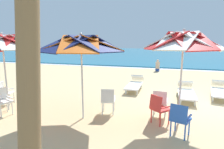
{
  "coord_description": "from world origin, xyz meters",
  "views": [
    {
      "loc": [
        -1.25,
        -7.48,
        2.4
      ],
      "look_at": [
        -3.49,
        -0.13,
        1.0
      ],
      "focal_mm": 30.54,
      "sensor_mm": 36.0,
      "label": 1
    }
  ],
  "objects_px": {
    "beach_umbrella_1": "(81,44)",
    "sun_lounger_0": "(220,91)",
    "sun_lounger_1": "(186,92)",
    "plastic_chair_0": "(160,102)",
    "beach_umbrella_2": "(2,43)",
    "beach_umbrella_0": "(183,42)",
    "plastic_chair_1": "(180,118)",
    "plastic_chair_6": "(4,92)",
    "sun_lounger_2": "(135,84)",
    "plastic_chair_3": "(108,99)",
    "plastic_chair_4": "(2,100)",
    "beachgoer_seated": "(158,67)",
    "plastic_chair_2": "(159,107)"
  },
  "relations": [
    {
      "from": "plastic_chair_1",
      "to": "plastic_chair_0",
      "type": "bearing_deg",
      "value": 115.13
    },
    {
      "from": "plastic_chair_3",
      "to": "beach_umbrella_2",
      "type": "relative_size",
      "value": 0.33
    },
    {
      "from": "plastic_chair_2",
      "to": "sun_lounger_1",
      "type": "bearing_deg",
      "value": 71.36
    },
    {
      "from": "plastic_chair_1",
      "to": "sun_lounger_1",
      "type": "xyz_separation_m",
      "value": [
        0.41,
        3.43,
        -0.22
      ]
    },
    {
      "from": "plastic_chair_0",
      "to": "plastic_chair_2",
      "type": "distance_m",
      "value": 0.54
    },
    {
      "from": "sun_lounger_1",
      "to": "beachgoer_seated",
      "type": "distance_m",
      "value": 7.18
    },
    {
      "from": "beach_umbrella_1",
      "to": "plastic_chair_4",
      "type": "height_order",
      "value": "beach_umbrella_1"
    },
    {
      "from": "beach_umbrella_2",
      "to": "plastic_chair_6",
      "type": "distance_m",
      "value": 1.95
    },
    {
      "from": "plastic_chair_1",
      "to": "plastic_chair_2",
      "type": "height_order",
      "value": "same"
    },
    {
      "from": "beach_umbrella_1",
      "to": "beach_umbrella_2",
      "type": "height_order",
      "value": "beach_umbrella_2"
    },
    {
      "from": "plastic_chair_0",
      "to": "plastic_chair_4",
      "type": "bearing_deg",
      "value": -165.3
    },
    {
      "from": "beach_umbrella_0",
      "to": "sun_lounger_0",
      "type": "height_order",
      "value": "beach_umbrella_0"
    },
    {
      "from": "sun_lounger_1",
      "to": "beach_umbrella_1",
      "type": "bearing_deg",
      "value": -136.2
    },
    {
      "from": "plastic_chair_3",
      "to": "beachgoer_seated",
      "type": "distance_m",
      "value": 9.57
    },
    {
      "from": "beach_umbrella_1",
      "to": "plastic_chair_3",
      "type": "distance_m",
      "value": 1.97
    },
    {
      "from": "beach_umbrella_0",
      "to": "sun_lounger_2",
      "type": "relative_size",
      "value": 1.26
    },
    {
      "from": "beach_umbrella_0",
      "to": "beach_umbrella_2",
      "type": "xyz_separation_m",
      "value": [
        -5.59,
        -0.51,
        -0.04
      ]
    },
    {
      "from": "plastic_chair_6",
      "to": "beach_umbrella_1",
      "type": "bearing_deg",
      "value": -5.53
    },
    {
      "from": "sun_lounger_2",
      "to": "plastic_chair_3",
      "type": "bearing_deg",
      "value": -94.79
    },
    {
      "from": "beach_umbrella_0",
      "to": "plastic_chair_0",
      "type": "relative_size",
      "value": 3.12
    },
    {
      "from": "plastic_chair_0",
      "to": "plastic_chair_4",
      "type": "xyz_separation_m",
      "value": [
        -4.88,
        -1.28,
        0.0
      ]
    },
    {
      "from": "plastic_chair_6",
      "to": "sun_lounger_1",
      "type": "xyz_separation_m",
      "value": [
        6.58,
        2.75,
        -0.22
      ]
    },
    {
      "from": "sun_lounger_2",
      "to": "beachgoer_seated",
      "type": "relative_size",
      "value": 2.32
    },
    {
      "from": "beach_umbrella_1",
      "to": "plastic_chair_1",
      "type": "bearing_deg",
      "value": -7.1
    },
    {
      "from": "sun_lounger_2",
      "to": "beach_umbrella_1",
      "type": "bearing_deg",
      "value": -103.22
    },
    {
      "from": "plastic_chair_0",
      "to": "beach_umbrella_2",
      "type": "xyz_separation_m",
      "value": [
        -5.04,
        -0.91,
        1.8
      ]
    },
    {
      "from": "beach_umbrella_0",
      "to": "plastic_chair_4",
      "type": "relative_size",
      "value": 3.12
    },
    {
      "from": "plastic_chair_1",
      "to": "plastic_chair_6",
      "type": "distance_m",
      "value": 6.21
    },
    {
      "from": "beach_umbrella_1",
      "to": "sun_lounger_0",
      "type": "height_order",
      "value": "beach_umbrella_1"
    },
    {
      "from": "plastic_chair_3",
      "to": "sun_lounger_2",
      "type": "bearing_deg",
      "value": 85.21
    },
    {
      "from": "plastic_chair_4",
      "to": "sun_lounger_1",
      "type": "xyz_separation_m",
      "value": [
        5.83,
        3.56,
        -0.22
      ]
    },
    {
      "from": "plastic_chair_3",
      "to": "sun_lounger_2",
      "type": "distance_m",
      "value": 3.35
    },
    {
      "from": "plastic_chair_3",
      "to": "beachgoer_seated",
      "type": "height_order",
      "value": "beachgoer_seated"
    },
    {
      "from": "plastic_chair_6",
      "to": "plastic_chair_0",
      "type": "bearing_deg",
      "value": 4.77
    },
    {
      "from": "beach_umbrella_1",
      "to": "sun_lounger_2",
      "type": "xyz_separation_m",
      "value": [
        0.91,
        3.89,
        -2.0
      ]
    },
    {
      "from": "beach_umbrella_2",
      "to": "plastic_chair_4",
      "type": "bearing_deg",
      "value": -67.16
    },
    {
      "from": "sun_lounger_1",
      "to": "plastic_chair_0",
      "type": "bearing_deg",
      "value": -112.52
    },
    {
      "from": "plastic_chair_2",
      "to": "sun_lounger_0",
      "type": "xyz_separation_m",
      "value": [
        2.32,
        3.48,
        -0.22
      ]
    },
    {
      "from": "beach_umbrella_0",
      "to": "sun_lounger_0",
      "type": "relative_size",
      "value": 1.22
    },
    {
      "from": "plastic_chair_1",
      "to": "beach_umbrella_0",
      "type": "bearing_deg",
      "value": 89.2
    },
    {
      "from": "plastic_chair_0",
      "to": "sun_lounger_1",
      "type": "bearing_deg",
      "value": 67.48
    },
    {
      "from": "beach_umbrella_0",
      "to": "plastic_chair_0",
      "type": "bearing_deg",
      "value": 144.15
    },
    {
      "from": "plastic_chair_6",
      "to": "sun_lounger_0",
      "type": "bearing_deg",
      "value": 23.19
    },
    {
      "from": "sun_lounger_2",
      "to": "beach_umbrella_0",
      "type": "bearing_deg",
      "value": -61.44
    },
    {
      "from": "beach_umbrella_0",
      "to": "sun_lounger_1",
      "type": "distance_m",
      "value": 3.4
    },
    {
      "from": "beach_umbrella_1",
      "to": "plastic_chair_6",
      "type": "height_order",
      "value": "beach_umbrella_1"
    },
    {
      "from": "plastic_chair_3",
      "to": "plastic_chair_4",
      "type": "height_order",
      "value": "same"
    },
    {
      "from": "plastic_chair_0",
      "to": "beach_umbrella_1",
      "type": "bearing_deg",
      "value": -160.6
    },
    {
      "from": "beach_umbrella_1",
      "to": "sun_lounger_0",
      "type": "xyz_separation_m",
      "value": [
        4.58,
        3.73,
        -2.0
      ]
    },
    {
      "from": "beach_umbrella_1",
      "to": "sun_lounger_1",
      "type": "distance_m",
      "value": 4.88
    }
  ]
}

